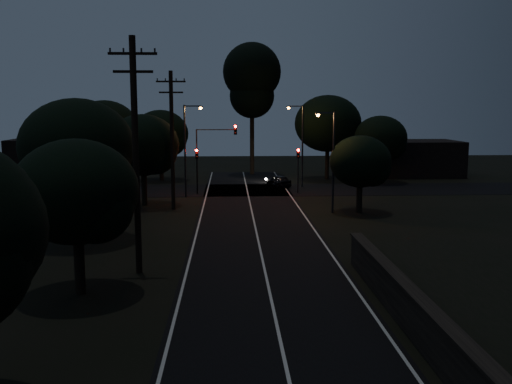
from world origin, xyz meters
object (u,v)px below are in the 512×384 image
signal_mast (215,146)px  streetlight_a (187,144)px  signal_left (197,163)px  streetlight_c (331,155)px  utility_pole_mid (136,152)px  utility_pole_far (172,138)px  signal_right (298,162)px  tall_pine (252,80)px  streetlight_b (301,140)px  car (279,181)px

signal_mast → streetlight_a: size_ratio=0.78×
signal_left → streetlight_c: 14.52m
utility_pole_mid → utility_pole_far: size_ratio=1.05×
utility_pole_far → streetlight_c: size_ratio=1.40×
utility_pole_far → signal_right: 13.53m
signal_mast → streetlight_a: (-2.39, -1.99, 0.30)m
utility_pole_far → tall_pine: 24.65m
tall_pine → signal_mast: bearing=-104.6°
streetlight_a → streetlight_c: bearing=-35.7°
streetlight_b → signal_right: bearing=-100.0°
signal_mast → car: 8.38m
signal_mast → streetlight_c: (8.74, -9.99, 0.01)m
car → utility_pole_mid: bearing=49.8°
utility_pole_mid → streetlight_c: 19.15m
signal_left → signal_mast: (1.69, 0.00, 1.50)m
utility_pole_far → car: utility_pole_far is taller
streetlight_c → tall_pine: bearing=100.9°
streetlight_b → streetlight_c: (0.52, -14.00, -0.29)m
signal_right → car: bearing=108.0°
utility_pole_mid → streetlight_a: 23.04m
utility_pole_mid → streetlight_c: (11.83, 15.00, -1.39)m
signal_mast → streetlight_b: streetlight_b is taller
tall_pine → car: 15.04m
tall_pine → streetlight_a: (-6.31, -17.00, -6.29)m
signal_right → car: (-1.40, 4.32, -2.26)m
streetlight_b → streetlight_c: size_ratio=1.07×
streetlight_a → car: (8.51, 6.31, -4.06)m
signal_right → streetlight_c: 10.18m
utility_pole_far → streetlight_b: 16.51m
tall_pine → streetlight_c: tall_pine is taller
utility_pole_mid → streetlight_b: utility_pole_mid is taller
utility_pole_mid → signal_left: utility_pole_mid is taller
signal_right → streetlight_c: bearing=-83.0°
utility_pole_far → utility_pole_mid: bearing=-90.0°
signal_left → streetlight_a: streetlight_a is taller
signal_right → utility_pole_far: bearing=-143.0°
utility_pole_far → signal_right: size_ratio=2.56×
signal_mast → streetlight_a: bearing=-140.2°
utility_pole_far → signal_mast: bearing=68.9°
utility_pole_mid → streetlight_b: bearing=68.7°
streetlight_a → streetlight_b: size_ratio=1.00×
tall_pine → signal_mast: tall_pine is taller
signal_right → signal_mast: size_ratio=0.66×
tall_pine → streetlight_a: bearing=-110.4°
utility_pole_mid → signal_mast: (3.09, 24.99, -1.40)m
utility_pole_far → tall_pine: tall_pine is taller
utility_pole_mid → signal_mast: size_ratio=1.76×
utility_pole_far → tall_pine: (7.00, 23.00, 5.44)m
signal_left → streetlight_a: 2.77m
streetlight_c → signal_mast: bearing=131.2°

